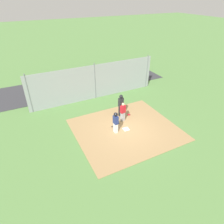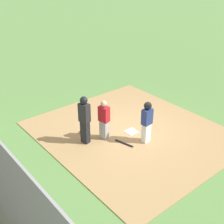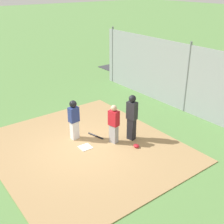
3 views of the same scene
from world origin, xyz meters
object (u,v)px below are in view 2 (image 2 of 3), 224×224
(home_plate, at_px, (131,132))
(catcher_mask, at_px, (82,132))
(baseball_bat, at_px, (124,143))
(catcher, at_px, (104,119))
(runner, at_px, (147,120))
(umpire, at_px, (85,119))

(home_plate, height_order, catcher_mask, catcher_mask)
(baseball_bat, distance_m, catcher_mask, 1.79)
(home_plate, xyz_separation_m, catcher, (-0.34, -1.10, 0.80))
(home_plate, distance_m, runner, 1.25)
(home_plate, height_order, runner, runner)
(home_plate, distance_m, umpire, 2.13)
(home_plate, xyz_separation_m, runner, (0.84, -0.05, 0.92))
(catcher, xyz_separation_m, catcher_mask, (-0.83, -0.44, -0.75))
(catcher, relative_size, baseball_bat, 2.03)
(catcher, height_order, catcher_mask, catcher)
(catcher, height_order, umpire, umpire)
(umpire, relative_size, catcher_mask, 7.77)
(home_plate, bearing_deg, catcher_mask, -127.08)
(home_plate, xyz_separation_m, baseball_bat, (0.46, -0.79, 0.02))
(umpire, distance_m, runner, 2.25)
(baseball_bat, bearing_deg, home_plate, 105.75)
(catcher_mask, bearing_deg, catcher, 28.18)
(home_plate, xyz_separation_m, catcher_mask, (-1.16, -1.54, 0.05))
(umpire, height_order, runner, umpire)
(catcher, distance_m, runner, 1.58)
(runner, bearing_deg, catcher_mask, 31.98)
(umpire, xyz_separation_m, runner, (1.39, 1.76, -0.07))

